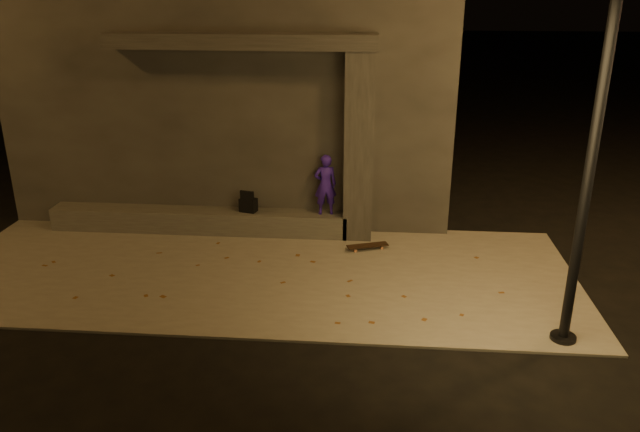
# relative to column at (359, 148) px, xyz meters

# --- Properties ---
(ground) EXTENTS (120.00, 120.00, 0.00)m
(ground) POSITION_rel_column_xyz_m (-1.70, -3.75, -1.84)
(ground) COLOR black
(ground) RESTS_ON ground
(sidewalk) EXTENTS (11.00, 4.40, 0.04)m
(sidewalk) POSITION_rel_column_xyz_m (-1.70, -1.75, -1.82)
(sidewalk) COLOR slate
(sidewalk) RESTS_ON ground
(building) EXTENTS (9.00, 5.10, 5.22)m
(building) POSITION_rel_column_xyz_m (-2.70, 2.74, 0.77)
(building) COLOR #34312F
(building) RESTS_ON ground
(ledge) EXTENTS (6.00, 0.55, 0.45)m
(ledge) POSITION_rel_column_xyz_m (-3.20, 0.00, -1.58)
(ledge) COLOR #4C4945
(ledge) RESTS_ON sidewalk
(column) EXTENTS (0.55, 0.55, 3.60)m
(column) POSITION_rel_column_xyz_m (0.00, 0.00, 0.00)
(column) COLOR #34312F
(column) RESTS_ON sidewalk
(canopy) EXTENTS (5.00, 0.70, 0.28)m
(canopy) POSITION_rel_column_xyz_m (-2.20, 0.05, 1.94)
(canopy) COLOR #34312F
(canopy) RESTS_ON column
(skateboarder) EXTENTS (0.49, 0.38, 1.21)m
(skateboarder) POSITION_rel_column_xyz_m (-0.64, 0.00, -0.75)
(skateboarder) COLOR #351AAA
(skateboarder) RESTS_ON ledge
(backpack) EXTENTS (0.37, 0.29, 0.46)m
(backpack) POSITION_rel_column_xyz_m (-2.18, 0.00, -1.19)
(backpack) COLOR black
(backpack) RESTS_ON ledge
(skateboard) EXTENTS (0.81, 0.45, 0.09)m
(skateboard) POSITION_rel_column_xyz_m (0.22, -0.65, -1.73)
(skateboard) COLOR black
(skateboard) RESTS_ON sidewalk
(street_lamp_0) EXTENTS (0.36, 0.36, 7.91)m
(street_lamp_0) POSITION_rel_column_xyz_m (3.03, -3.59, 2.61)
(street_lamp_0) COLOR black
(street_lamp_0) RESTS_ON ground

